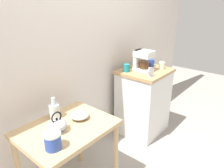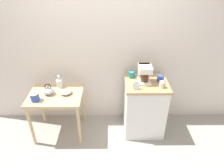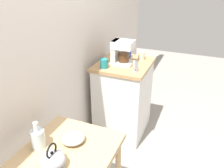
# 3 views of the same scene
# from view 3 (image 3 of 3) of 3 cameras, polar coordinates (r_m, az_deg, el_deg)

# --- Properties ---
(ground_plane) EXTENTS (8.00, 8.00, 0.00)m
(ground_plane) POSITION_cam_3_polar(r_m,az_deg,el_deg) (2.56, -1.29, -19.38)
(ground_plane) COLOR gray
(back_wall) EXTENTS (4.40, 0.10, 2.80)m
(back_wall) POSITION_cam_3_polar(r_m,az_deg,el_deg) (2.14, -12.18, 14.18)
(back_wall) COLOR silver
(back_wall) RESTS_ON ground_plane
(kitchen_counter) EXTENTS (0.63, 0.57, 0.90)m
(kitchen_counter) POSITION_cam_3_polar(r_m,az_deg,el_deg) (2.77, 2.74, -3.55)
(kitchen_counter) COLOR white
(kitchen_counter) RESTS_ON ground_plane
(bowl_stoneware) EXTENTS (0.17, 0.17, 0.05)m
(bowl_stoneware) POSITION_cam_3_polar(r_m,az_deg,el_deg) (1.69, -9.55, -12.90)
(bowl_stoneware) COLOR #9E998C
(bowl_stoneware) RESTS_ON wooden_table
(teakettle) EXTENTS (0.19, 0.15, 0.18)m
(teakettle) POSITION_cam_3_polar(r_m,az_deg,el_deg) (1.52, -14.20, -17.51)
(teakettle) COLOR #B2B5BA
(teakettle) RESTS_ON wooden_table
(glass_carafe_vase) EXTENTS (0.10, 0.10, 0.20)m
(glass_carafe_vase) POSITION_cam_3_polar(r_m,az_deg,el_deg) (1.68, -17.70, -12.49)
(glass_carafe_vase) COLOR silver
(glass_carafe_vase) RESTS_ON wooden_table
(coffee_maker) EXTENTS (0.18, 0.22, 0.26)m
(coffee_maker) POSITION_cam_3_polar(r_m,az_deg,el_deg) (2.50, 2.20, 7.97)
(coffee_maker) COLOR white
(coffee_maker) RESTS_ON kitchen_counter
(mug_blue) EXTENTS (0.09, 0.09, 0.09)m
(mug_blue) POSITION_cam_3_polar(r_m,az_deg,el_deg) (2.74, 3.81, 7.54)
(mug_blue) COLOR #2D4CAD
(mug_blue) RESTS_ON kitchen_counter
(mug_dark_teal) EXTENTS (0.09, 0.08, 0.10)m
(mug_dark_teal) POSITION_cam_3_polar(r_m,az_deg,el_deg) (2.42, -1.93, 5.07)
(mug_dark_teal) COLOR teal
(mug_dark_teal) RESTS_ON kitchen_counter
(mug_small_cream) EXTENTS (0.08, 0.08, 0.09)m
(mug_small_cream) POSITION_cam_3_polar(r_m,az_deg,el_deg) (2.69, 7.20, 6.96)
(mug_small_cream) COLOR beige
(mug_small_cream) RESTS_ON kitchen_counter
(table_clock) EXTENTS (0.10, 0.05, 0.11)m
(table_clock) POSITION_cam_3_polar(r_m,az_deg,el_deg) (2.34, 5.82, 4.26)
(table_clock) COLOR #B2B5BA
(table_clock) RESTS_ON kitchen_counter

